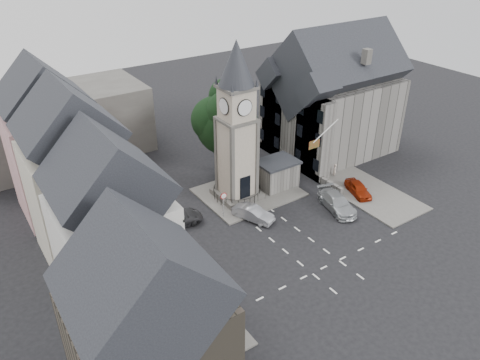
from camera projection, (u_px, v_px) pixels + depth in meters
ground at (285, 234)px, 43.17m from camera, size 120.00×120.00×0.00m
pavement_west at (132, 247)px, 41.42m from camera, size 6.00×30.00×0.14m
pavement_east at (322, 167)px, 54.73m from camera, size 6.00×26.00×0.14m
central_island at (249, 192)px, 49.64m from camera, size 10.00×8.00×0.16m
road_markings at (326, 267)px, 39.19m from camera, size 20.00×8.00×0.01m
clock_tower at (237, 125)px, 44.96m from camera, size 4.86×4.86×16.25m
stone_shelter at (277, 174)px, 50.16m from camera, size 4.30×3.30×3.08m
town_tree at (226, 116)px, 50.11m from camera, size 7.20×7.20×10.80m
warning_sign_post at (224, 200)px, 44.55m from camera, size 0.70×0.19×2.85m
terrace_pink at (53, 148)px, 44.00m from camera, size 8.10×7.60×12.80m
terrace_cream at (79, 183)px, 38.21m from camera, size 8.10×7.60×12.80m
terrace_tudor at (115, 236)px, 32.62m from camera, size 8.10×7.60×12.00m
building_sw_stone at (150, 338)px, 25.79m from camera, size 8.60×7.60×10.40m
backdrop_west at (60, 125)px, 55.64m from camera, size 20.00×10.00×8.00m
east_building at (332, 103)px, 55.60m from camera, size 14.40×11.40×12.60m
east_boundary_wall at (293, 163)px, 54.64m from camera, size 0.40×16.00×0.90m
flagpole at (326, 131)px, 46.49m from camera, size 3.68×0.10×2.74m
car_west_blue at (210, 323)px, 32.94m from camera, size 4.00×2.96×1.27m
car_west_silver at (142, 238)px, 41.49m from camera, size 4.28×1.54×1.40m
car_west_grey at (177, 219)px, 44.21m from camera, size 5.22×2.92×1.38m
car_island_silver at (253, 213)px, 44.98m from camera, size 3.01×4.39×1.37m
car_island_east at (337, 202)px, 46.54m from camera, size 3.36×5.66×1.54m
car_east_red at (358, 189)px, 49.10m from camera, size 2.74×4.23×1.34m
pedestrian at (335, 171)px, 52.34m from camera, size 0.69×0.65×1.59m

